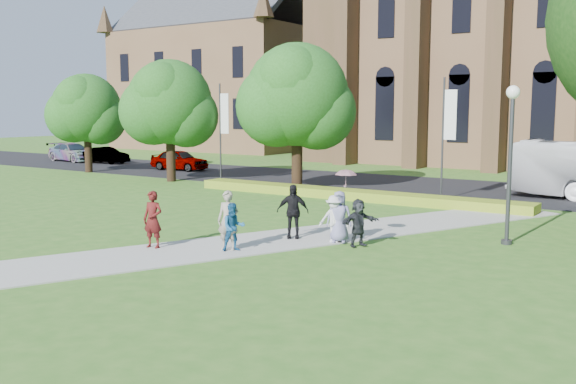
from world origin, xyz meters
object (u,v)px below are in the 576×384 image
Objects in this scene: car_2 at (73,152)px; car_1 at (106,155)px; streetlamp at (511,145)px; car_0 at (179,160)px; pedestrian_0 at (153,219)px.

car_1 is at bearing -83.75° from car_2.
streetlamp is 38.87m from car_1.
car_1 is (-9.07, 0.95, -0.09)m from car_0.
car_1 is 34.13m from pedestrian_0.
car_1 is (-36.15, 14.05, -2.61)m from streetlamp.
streetlamp is 30.19m from car_0.
car_0 reaches higher than car_1.
car_0 is 0.83× the size of car_2.
car_2 is (-13.26, 0.91, 0.02)m from car_0.
streetlamp is at bearing 25.06° from pedestrian_0.
car_2 reaches higher than car_0.
streetlamp is 2.85× the size of pedestrian_0.
car_2 is (-4.19, -0.04, 0.10)m from car_1.
pedestrian_0 reaches higher than car_2.
car_2 is at bearing 85.60° from car_1.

